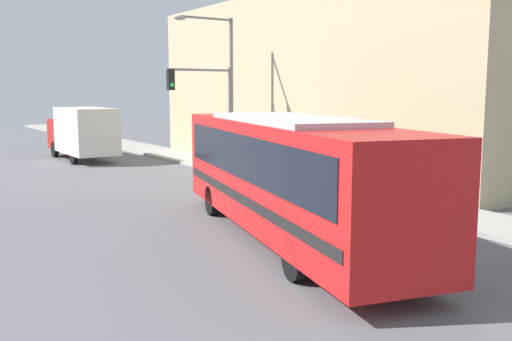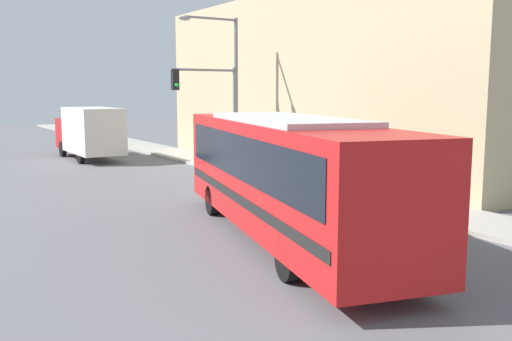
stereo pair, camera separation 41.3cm
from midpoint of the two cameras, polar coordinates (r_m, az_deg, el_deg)
name	(u,v)px [view 1 (the left image)]	position (r m, az deg, el deg)	size (l,w,h in m)	color
ground_plane	(328,256)	(13.51, 6.36, -8.53)	(120.00, 120.00, 0.00)	slate
sidewalk	(178,156)	(33.30, -8.12, 1.44)	(2.57, 70.00, 0.13)	#A8A399
building_facade	(321,83)	(28.94, 6.13, 8.74)	(6.00, 22.83, 8.44)	tan
city_bus	(288,170)	(14.58, 2.40, 0.07)	(5.13, 11.44, 3.18)	red
delivery_truck	(82,131)	(33.00, -17.34, 3.75)	(2.22, 6.56, 2.89)	silver
fire_hydrant	(365,188)	(19.68, 10.21, -1.76)	(0.24, 0.32, 0.81)	gold
traffic_light_pole	(207,99)	(26.27, -5.33, 7.11)	(3.28, 0.35, 4.76)	slate
parking_meter	(277,160)	(23.53, 1.64, 1.05)	(0.14, 0.14, 1.24)	slate
street_lamp	(224,79)	(26.71, -3.71, 9.11)	(2.97, 0.28, 7.00)	slate
pedestrian_near_corner	(294,158)	(24.73, 3.39, 1.30)	(0.34, 0.34, 1.61)	#23283D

